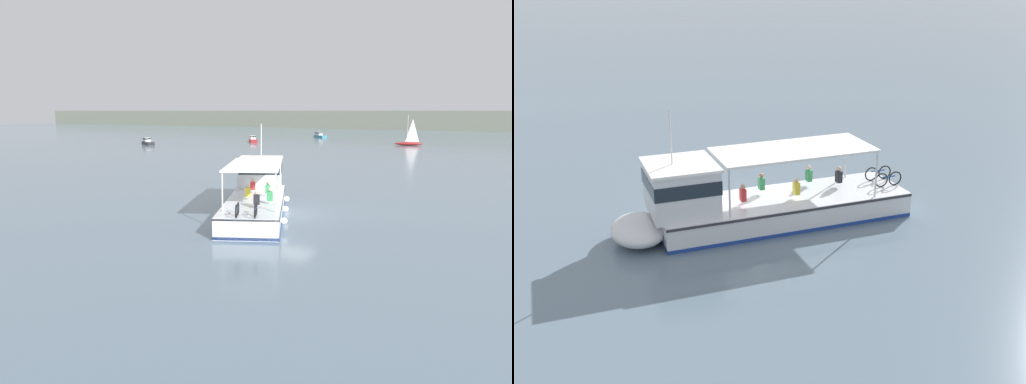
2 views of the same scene
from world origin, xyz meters
The scene contains 7 objects.
ground_plane centered at (0.00, 0.00, 0.00)m, with size 400.00×400.00×0.00m, color slate.
distant_shoreline centered at (0.00, 148.28, 3.10)m, with size 400.00×28.00×6.19m, color slate.
ferry_main centered at (-2.20, -0.55, 1.02)m, with size 8.36×12.77×5.32m.
motorboat_horizon_west centered at (-37.52, 57.27, 0.54)m, with size 3.23×3.64×1.26m.
motorboat_far_right centered at (-32.65, 79.17, 0.54)m, with size 3.71×3.09×1.26m.
motorboat_near_starboard centered at (-50.26, 40.88, 0.54)m, with size 3.78×2.87×1.26m.
sailboat_outer_anchorage centered at (-8.55, 63.80, 0.54)m, with size 5.00×2.63×5.40m.
Camera 1 is at (12.88, -25.99, 6.17)m, focal length 34.20 mm.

